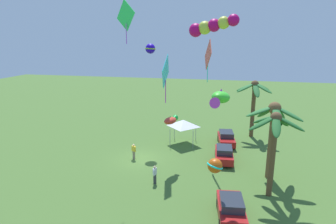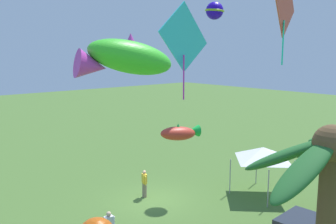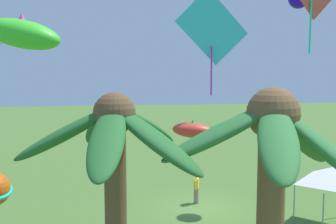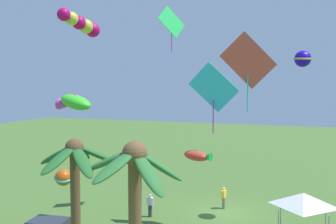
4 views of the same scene
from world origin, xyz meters
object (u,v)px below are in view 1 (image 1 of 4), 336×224
at_px(parked_car_1, 226,138).
at_px(parked_car_2, 224,154).
at_px(spectator_1, 134,151).
at_px(kite_diamond_4, 126,16).
at_px(palm_tree_1, 274,134).
at_px(kite_fish_2, 171,120).
at_px(festival_tent, 183,123).
at_px(spectator_0, 155,174).
at_px(parked_car_0, 231,208).
at_px(palm_tree_2, 273,123).
at_px(kite_ball_5, 150,49).
at_px(kite_ball_3, 215,166).
at_px(kite_diamond_1, 208,55).
at_px(kite_diamond_7, 166,72).
at_px(kite_fish_0, 220,98).
at_px(kite_tube_6, 212,26).
at_px(palm_tree_0, 254,94).

height_order(parked_car_1, parked_car_2, same).
relative_size(spectator_1, kite_diamond_4, 0.48).
height_order(palm_tree_1, kite_fish_2, palm_tree_1).
height_order(spectator_1, festival_tent, festival_tent).
bearing_deg(spectator_0, festival_tent, 175.31).
distance_m(parked_car_0, spectator_1, 12.52).
distance_m(palm_tree_2, kite_ball_5, 15.16).
bearing_deg(parked_car_1, kite_ball_5, -83.54).
distance_m(parked_car_2, kite_ball_3, 9.75).
bearing_deg(palm_tree_2, kite_diamond_4, -78.51).
relative_size(kite_diamond_1, kite_ball_5, 2.47).
distance_m(palm_tree_1, kite_diamond_4, 14.30).
height_order(kite_ball_3, kite_diamond_7, kite_diamond_7).
xyz_separation_m(festival_tent, kite_fish_0, (12.43, 4.36, 5.62)).
height_order(palm_tree_1, kite_ball_3, palm_tree_1).
xyz_separation_m(parked_car_0, parked_car_2, (-9.41, -0.69, 0.00)).
height_order(spectator_0, kite_ball_3, kite_ball_3).
xyz_separation_m(spectator_0, kite_diamond_4, (-0.75, -2.36, 12.69)).
height_order(parked_car_0, spectator_0, spectator_0).
relative_size(kite_fish_2, kite_tube_6, 0.67).
bearing_deg(parked_car_1, palm_tree_1, 18.02).
xyz_separation_m(kite_fish_0, kite_tube_6, (-0.07, -0.74, 4.51)).
bearing_deg(parked_car_1, spectator_0, -28.16).
bearing_deg(kite_diamond_1, palm_tree_1, 38.87).
bearing_deg(spectator_0, palm_tree_1, 90.39).
bearing_deg(palm_tree_1, kite_fish_0, -56.70).
height_order(palm_tree_0, kite_fish_0, kite_fish_0).
height_order(parked_car_0, parked_car_2, same).
distance_m(palm_tree_1, festival_tent, 13.13).
relative_size(parked_car_0, kite_ball_3, 2.71).
distance_m(parked_car_2, kite_diamond_4, 15.86).
distance_m(spectator_0, kite_fish_0, 9.28).
relative_size(kite_diamond_1, kite_diamond_7, 0.92).
distance_m(palm_tree_0, festival_tent, 9.40).
bearing_deg(kite_ball_5, festival_tent, 93.49).
height_order(festival_tent, kite_ball_3, kite_ball_3).
bearing_deg(kite_ball_5, kite_fish_0, 33.54).
relative_size(palm_tree_0, kite_ball_5, 4.17).
xyz_separation_m(palm_tree_0, festival_tent, (4.20, -7.90, -2.90)).
height_order(kite_diamond_1, kite_ball_5, kite_diamond_1).
bearing_deg(kite_diamond_1, kite_ball_5, -112.58).
xyz_separation_m(kite_diamond_1, kite_fish_2, (3.44, -2.93, -5.70)).
xyz_separation_m(palm_tree_0, parked_car_2, (8.22, -3.15, -4.61)).
distance_m(parked_car_1, kite_tube_6, 17.71).
distance_m(palm_tree_0, spectator_1, 16.10).
bearing_deg(kite_diamond_4, spectator_1, -164.74).
relative_size(spectator_1, kite_fish_2, 0.76).
bearing_deg(kite_fish_2, kite_diamond_4, -47.23).
relative_size(spectator_0, kite_fish_0, 0.59).
bearing_deg(kite_fish_0, palm_tree_2, 142.85).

